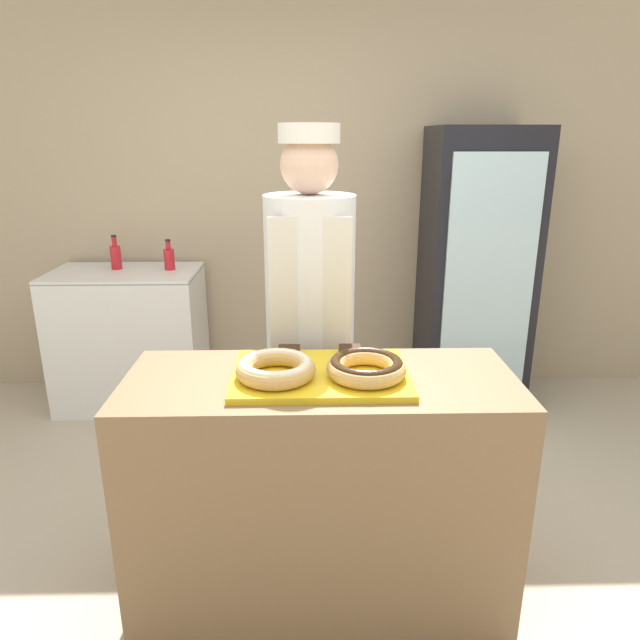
# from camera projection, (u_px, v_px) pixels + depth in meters

# --- Properties ---
(ground_plane) EXTENTS (14.00, 14.00, 0.00)m
(ground_plane) POSITION_uv_depth(u_px,v_px,m) (321.00, 593.00, 2.28)
(ground_plane) COLOR #B7A88E
(wall_back) EXTENTS (8.00, 0.06, 2.70)m
(wall_back) POSITION_uv_depth(u_px,v_px,m) (313.00, 197.00, 3.89)
(wall_back) COLOR tan
(wall_back) RESTS_ON ground_plane
(display_counter) EXTENTS (1.38, 0.56, 0.94)m
(display_counter) POSITION_uv_depth(u_px,v_px,m) (321.00, 493.00, 2.14)
(display_counter) COLOR brown
(display_counter) RESTS_ON ground_plane
(serving_tray) EXTENTS (0.61, 0.43, 0.02)m
(serving_tray) POSITION_uv_depth(u_px,v_px,m) (321.00, 374.00, 1.99)
(serving_tray) COLOR yellow
(serving_tray) RESTS_ON display_counter
(donut_light_glaze) EXTENTS (0.27, 0.27, 0.07)m
(donut_light_glaze) POSITION_uv_depth(u_px,v_px,m) (276.00, 367.00, 1.93)
(donut_light_glaze) COLOR tan
(donut_light_glaze) RESTS_ON serving_tray
(donut_chocolate_glaze) EXTENTS (0.27, 0.27, 0.07)m
(donut_chocolate_glaze) POSITION_uv_depth(u_px,v_px,m) (366.00, 367.00, 1.93)
(donut_chocolate_glaze) COLOR tan
(donut_chocolate_glaze) RESTS_ON serving_tray
(brownie_back_left) EXTENTS (0.08, 0.08, 0.03)m
(brownie_back_left) POSITION_uv_depth(u_px,v_px,m) (289.00, 352.00, 2.12)
(brownie_back_left) COLOR black
(brownie_back_left) RESTS_ON serving_tray
(brownie_back_right) EXTENTS (0.08, 0.08, 0.03)m
(brownie_back_right) POSITION_uv_depth(u_px,v_px,m) (350.00, 351.00, 2.13)
(brownie_back_right) COLOR black
(brownie_back_right) RESTS_ON serving_tray
(baker_person) EXTENTS (0.38, 0.38, 1.79)m
(baker_person) POSITION_uv_depth(u_px,v_px,m) (310.00, 327.00, 2.48)
(baker_person) COLOR #4C4C51
(baker_person) RESTS_ON ground_plane
(beverage_fridge) EXTENTS (0.66, 0.59, 1.81)m
(beverage_fridge) POSITION_uv_depth(u_px,v_px,m) (475.00, 271.00, 3.72)
(beverage_fridge) COLOR black
(beverage_fridge) RESTS_ON ground_plane
(chest_freezer) EXTENTS (0.94, 0.57, 0.92)m
(chest_freezer) POSITION_uv_depth(u_px,v_px,m) (131.00, 338.00, 3.81)
(chest_freezer) COLOR white
(chest_freezer) RESTS_ON ground_plane
(bottle_red) EXTENTS (0.07, 0.07, 0.22)m
(bottle_red) POSITION_uv_depth(u_px,v_px,m) (116.00, 256.00, 3.70)
(bottle_red) COLOR red
(bottle_red) RESTS_ON chest_freezer
(bottle_red_b) EXTENTS (0.07, 0.07, 0.20)m
(bottle_red_b) POSITION_uv_depth(u_px,v_px,m) (169.00, 258.00, 3.69)
(bottle_red_b) COLOR red
(bottle_red_b) RESTS_ON chest_freezer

